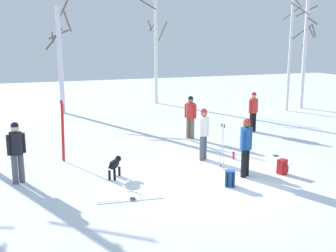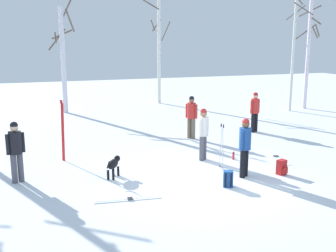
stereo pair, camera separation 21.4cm
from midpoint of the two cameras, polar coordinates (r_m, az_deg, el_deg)
ground_plane at (r=11.49m, az=4.51°, el=-7.59°), size 60.00×60.00×0.00m
person_0 at (r=13.10m, az=4.59°, el=-0.66°), size 0.42×0.37×1.72m
person_1 at (r=17.52m, az=11.67°, el=2.35°), size 0.51×0.34×1.72m
person_2 at (r=11.63m, az=10.49°, el=-2.45°), size 0.45×0.34×1.72m
person_3 at (r=16.00m, az=2.82°, el=1.68°), size 0.37×0.42×1.72m
person_4 at (r=11.69m, az=-21.20°, el=-3.01°), size 0.49×0.34×1.72m
dog at (r=11.62m, az=-8.09°, el=-5.44°), size 0.54×0.77×0.57m
ski_pair_planted_0 at (r=13.33m, az=-15.16°, el=-0.75°), size 0.12×0.18×2.01m
ski_pair_lying_0 at (r=10.10m, az=-5.91°, el=-10.37°), size 1.67×0.38×0.05m
ski_pair_lying_1 at (r=14.07m, az=14.68°, el=-4.21°), size 0.42×1.81×0.05m
ski_poles_0 at (r=12.27m, az=7.25°, el=-2.70°), size 0.07×0.24×1.41m
backpack_0 at (r=11.00m, az=8.21°, el=-7.39°), size 0.32×0.34×0.44m
backpack_1 at (r=12.30m, az=15.44°, el=-5.61°), size 0.31×0.33×0.44m
water_bottle_0 at (r=13.48m, az=8.84°, el=-4.17°), size 0.07×0.07×0.26m
birch_tree_2 at (r=22.37m, az=-15.32°, el=9.45°), size 1.45×1.45×6.00m
birch_tree_3 at (r=25.02m, az=-2.00°, el=11.16°), size 1.56×1.54×6.67m
birch_tree_4 at (r=23.22m, az=16.70°, el=10.07°), size 1.33×1.35×6.60m
birch_tree_5 at (r=24.40m, az=18.62°, el=10.09°), size 1.28×1.47×6.27m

